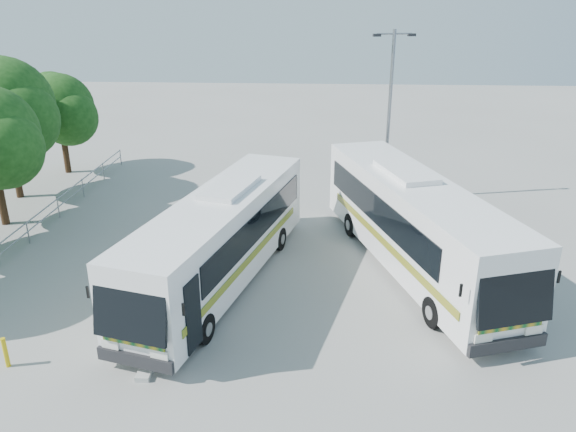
# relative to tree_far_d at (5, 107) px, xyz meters

# --- Properties ---
(ground) EXTENTS (100.00, 100.00, 0.00)m
(ground) POSITION_rel_tree_far_d_xyz_m (13.31, -8.80, -4.82)
(ground) COLOR gray
(ground) RESTS_ON ground
(kerb_divider) EXTENTS (0.40, 16.00, 0.15)m
(kerb_divider) POSITION_rel_tree_far_d_xyz_m (11.01, -6.80, -4.74)
(kerb_divider) COLOR #B2B2AD
(kerb_divider) RESTS_ON ground
(railing) EXTENTS (0.06, 22.00, 1.00)m
(railing) POSITION_rel_tree_far_d_xyz_m (3.31, -4.80, -4.08)
(railing) COLOR gray
(railing) RESTS_ON ground
(tree_far_d) EXTENTS (5.62, 5.30, 7.33)m
(tree_far_d) POSITION_rel_tree_far_d_xyz_m (0.00, 0.00, 0.00)
(tree_far_d) COLOR #382314
(tree_far_d) RESTS_ON ground
(tree_far_e) EXTENTS (4.54, 4.28, 5.92)m
(tree_far_e) POSITION_rel_tree_far_d_xyz_m (0.68, 4.50, -0.93)
(tree_far_e) COLOR #382314
(tree_far_e) RESTS_ON ground
(coach_main) EXTENTS (5.38, 12.25, 3.34)m
(coach_main) POSITION_rel_tree_far_d_xyz_m (12.30, -8.78, -2.98)
(coach_main) COLOR white
(coach_main) RESTS_ON ground
(coach_adjacent) EXTENTS (6.29, 12.96, 3.55)m
(coach_adjacent) POSITION_rel_tree_far_d_xyz_m (19.57, -7.20, -2.87)
(coach_adjacent) COLOR white
(coach_adjacent) RESTS_ON ground
(lamppost) EXTENTS (2.09, 0.59, 8.57)m
(lamppost) POSITION_rel_tree_far_d_xyz_m (19.29, 0.75, -0.09)
(lamppost) COLOR gray
(lamppost) RESTS_ON ground
(bollard) EXTENTS (0.16, 0.16, 0.96)m
(bollard) POSITION_rel_tree_far_d_xyz_m (6.90, -14.28, -4.34)
(bollard) COLOR gold
(bollard) RESTS_ON ground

